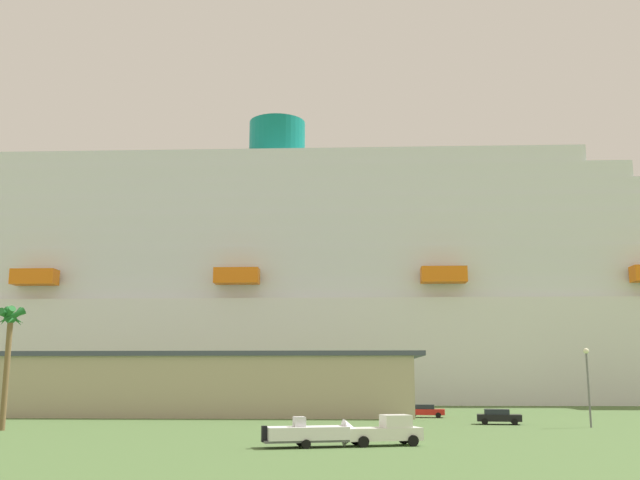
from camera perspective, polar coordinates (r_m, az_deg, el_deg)
ground_plane at (r=101.29m, az=0.28°, el=-13.46°), size 600.00×600.00×0.00m
cruise_ship at (r=146.82m, az=7.68°, el=-4.94°), size 251.08×38.87×64.09m
terminal_building at (r=102.07m, az=-13.34°, el=-10.88°), size 73.08×21.57×8.07m
pickup_truck at (r=55.51m, az=5.21°, el=-14.68°), size 5.92×3.33×2.20m
small_boat_on_trailer at (r=54.13m, az=-0.22°, el=-14.91°), size 8.07×3.61×2.15m
palm_tree at (r=76.61m, az=-23.15°, el=-6.58°), size 3.02×2.78×11.76m
street_lamp at (r=79.07m, az=20.24°, el=-9.91°), size 0.56×0.56×7.82m
parked_car_red_hatchback at (r=93.21m, az=8.24°, el=-13.09°), size 4.89×2.66×1.58m
parked_car_black_coupe at (r=81.50m, az=13.81°, el=-13.27°), size 4.88×2.78×1.58m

